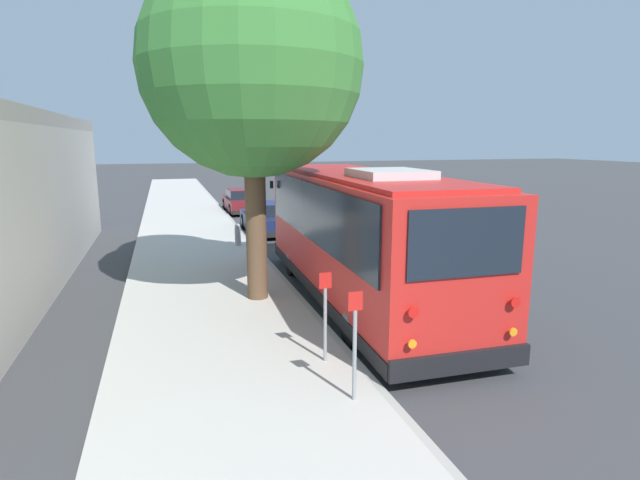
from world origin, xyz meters
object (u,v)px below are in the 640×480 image
parked_sedan_navy (266,219)px  fire_hydrant (238,234)px  street_tree (251,51)px  sign_post_far (325,316)px  parked_sedan_maroon (241,201)px  shuttle_bus (361,230)px  sign_post_near (355,345)px

parked_sedan_navy → fire_hydrant: (-2.99, 1.64, -0.06)m
street_tree → sign_post_far: size_ratio=5.48×
parked_sedan_maroon → parked_sedan_navy: bearing=180.0°
street_tree → sign_post_far: bearing=-173.2°
parked_sedan_navy → fire_hydrant: size_ratio=5.12×
sign_post_far → shuttle_bus: bearing=-30.5°
sign_post_near → street_tree: bearing=5.0°
street_tree → parked_sedan_navy: bearing=-12.6°
street_tree → sign_post_far: 6.43m
fire_hydrant → parked_sedan_navy: bearing=-28.8°
parked_sedan_navy → street_tree: (-9.26, 2.07, 5.32)m
shuttle_bus → parked_sedan_navy: size_ratio=2.33×
sign_post_near → sign_post_far: 1.41m
shuttle_bus → parked_sedan_navy: bearing=4.1°
sign_post_far → fire_hydrant: sign_post_far is taller
fire_hydrant → parked_sedan_maroon: bearing=-9.2°
shuttle_bus → parked_sedan_maroon: 16.79m
sign_post_far → fire_hydrant: 10.34m
parked_sedan_maroon → fire_hydrant: parked_sedan_maroon is taller
shuttle_bus → sign_post_near: 5.28m
shuttle_bus → fire_hydrant: (6.92, 2.07, -1.24)m
shuttle_bus → sign_post_far: 4.05m
sign_post_near → fire_hydrant: size_ratio=2.06×
shuttle_bus → sign_post_far: size_ratio=6.05×
parked_sedan_navy → shuttle_bus: bearing=-176.7°
shuttle_bus → parked_sedan_maroon: shuttle_bus is taller
shuttle_bus → sign_post_near: bearing=158.9°
parked_sedan_maroon → fire_hydrant: 9.95m
parked_sedan_maroon → sign_post_far: sign_post_far is taller
shuttle_bus → fire_hydrant: size_ratio=11.92×
sign_post_far → parked_sedan_navy: bearing=-6.8°
parked_sedan_navy → sign_post_near: bearing=174.6°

